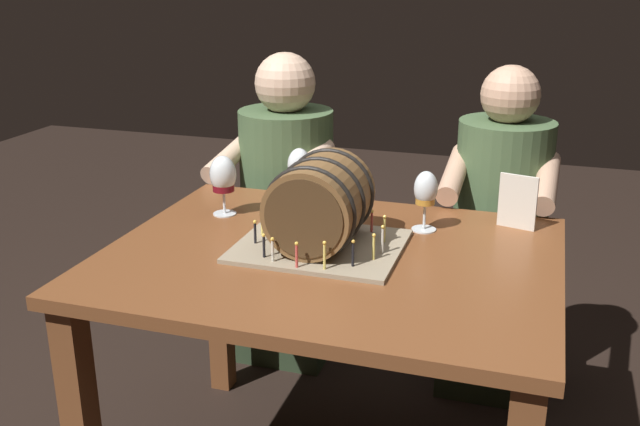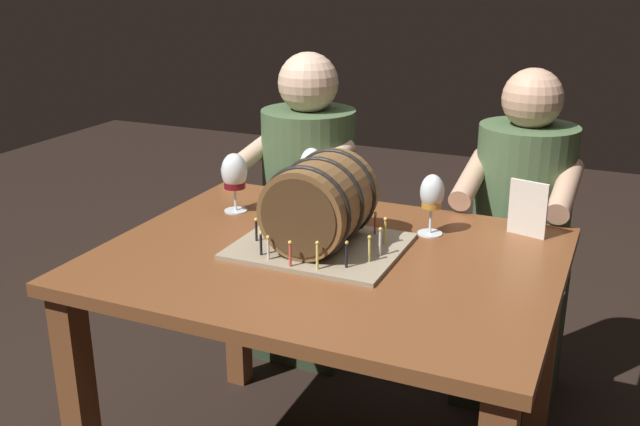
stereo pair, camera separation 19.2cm
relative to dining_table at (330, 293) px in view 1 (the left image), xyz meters
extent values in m
cube|color=brown|center=(0.00, 0.00, 0.10)|extent=(1.19, 0.94, 0.03)
cube|color=brown|center=(-0.53, 0.41, -0.28)|extent=(0.07, 0.07, 0.72)
cube|color=brown|center=(0.53, 0.41, -0.28)|extent=(0.07, 0.07, 0.72)
cube|color=gray|center=(-0.04, 0.02, 0.12)|extent=(0.44, 0.37, 0.01)
cylinder|color=brown|center=(-0.04, 0.02, 0.25)|extent=(0.23, 0.27, 0.23)
cylinder|color=#46301B|center=(-0.04, -0.11, 0.25)|extent=(0.21, 0.00, 0.21)
cylinder|color=#46301B|center=(-0.04, 0.16, 0.25)|extent=(0.21, 0.00, 0.21)
torus|color=black|center=(-0.04, -0.07, 0.25)|extent=(0.25, 0.01, 0.25)
torus|color=black|center=(-0.04, 0.02, 0.25)|extent=(0.25, 0.01, 0.25)
torus|color=black|center=(-0.04, 0.12, 0.25)|extent=(0.25, 0.01, 0.25)
cylinder|color=silver|center=(0.14, 0.01, 0.16)|extent=(0.01, 0.01, 0.07)
sphere|color=#F9C64C|center=(0.14, 0.01, 0.20)|extent=(0.01, 0.01, 0.01)
cylinder|color=#EAD666|center=(0.12, 0.09, 0.16)|extent=(0.01, 0.01, 0.07)
sphere|color=#F9C64C|center=(0.12, 0.09, 0.20)|extent=(0.01, 0.01, 0.01)
cylinder|color=#D64C47|center=(0.07, 0.15, 0.16)|extent=(0.01, 0.01, 0.06)
sphere|color=#F9C64C|center=(0.07, 0.15, 0.19)|extent=(0.01, 0.01, 0.01)
cylinder|color=#D64C47|center=(0.02, 0.18, 0.16)|extent=(0.01, 0.01, 0.06)
sphere|color=#F9C64C|center=(0.02, 0.18, 0.19)|extent=(0.01, 0.01, 0.01)
cylinder|color=#EAD666|center=(-0.03, 0.19, 0.16)|extent=(0.01, 0.01, 0.06)
sphere|color=#F9C64C|center=(-0.03, 0.19, 0.20)|extent=(0.01, 0.01, 0.01)
cylinder|color=#EAD666|center=(-0.10, 0.18, 0.16)|extent=(0.01, 0.01, 0.06)
sphere|color=#F9C64C|center=(-0.10, 0.18, 0.20)|extent=(0.01, 0.01, 0.01)
cylinder|color=black|center=(-0.15, 0.15, 0.16)|extent=(0.01, 0.01, 0.06)
sphere|color=#F9C64C|center=(-0.15, 0.15, 0.20)|extent=(0.01, 0.01, 0.01)
cylinder|color=silver|center=(-0.20, 0.08, 0.16)|extent=(0.01, 0.01, 0.06)
sphere|color=#F9C64C|center=(-0.20, 0.08, 0.20)|extent=(0.01, 0.01, 0.01)
cylinder|color=#EAD666|center=(-0.21, 0.04, 0.16)|extent=(0.01, 0.01, 0.06)
sphere|color=#F9C64C|center=(-0.21, 0.04, 0.20)|extent=(0.01, 0.01, 0.01)
cylinder|color=black|center=(-0.20, -0.02, 0.16)|extent=(0.01, 0.01, 0.06)
sphere|color=#F9C64C|center=(-0.20, -0.02, 0.19)|extent=(0.01, 0.01, 0.01)
cylinder|color=black|center=(-0.15, -0.11, 0.16)|extent=(0.01, 0.01, 0.05)
sphere|color=#F9C64C|center=(-0.15, -0.11, 0.19)|extent=(0.01, 0.01, 0.01)
cylinder|color=silver|center=(-0.11, -0.13, 0.16)|extent=(0.01, 0.01, 0.05)
sphere|color=#F9C64C|center=(-0.11, -0.13, 0.19)|extent=(0.01, 0.01, 0.01)
cylinder|color=#D64C47|center=(-0.04, -0.14, 0.16)|extent=(0.01, 0.01, 0.06)
sphere|color=#F9C64C|center=(-0.04, -0.14, 0.19)|extent=(0.01, 0.01, 0.01)
cylinder|color=#EAD666|center=(0.02, -0.13, 0.16)|extent=(0.01, 0.01, 0.06)
sphere|color=#F9C64C|center=(0.02, -0.13, 0.20)|extent=(0.01, 0.01, 0.01)
cylinder|color=black|center=(0.09, -0.09, 0.16)|extent=(0.01, 0.01, 0.06)
sphere|color=#F9C64C|center=(0.09, -0.09, 0.20)|extent=(0.01, 0.01, 0.01)
cylinder|color=#EAD666|center=(0.13, -0.04, 0.16)|extent=(0.01, 0.01, 0.06)
sphere|color=#F9C64C|center=(0.13, -0.04, 0.20)|extent=(0.01, 0.01, 0.01)
cylinder|color=white|center=(-0.40, 0.20, 0.12)|extent=(0.07, 0.07, 0.00)
cylinder|color=white|center=(-0.40, 0.20, 0.16)|extent=(0.01, 0.01, 0.07)
ellipsoid|color=white|center=(-0.40, 0.20, 0.25)|extent=(0.08, 0.08, 0.11)
cylinder|color=maroon|center=(-0.40, 0.20, 0.21)|extent=(0.07, 0.07, 0.04)
cylinder|color=white|center=(-0.21, 0.35, 0.12)|extent=(0.07, 0.07, 0.00)
cylinder|color=white|center=(-0.21, 0.35, 0.16)|extent=(0.01, 0.01, 0.08)
ellipsoid|color=white|center=(-0.21, 0.35, 0.25)|extent=(0.07, 0.07, 0.11)
cylinder|color=pink|center=(-0.21, 0.35, 0.23)|extent=(0.06, 0.06, 0.04)
cylinder|color=white|center=(0.21, 0.25, 0.12)|extent=(0.07, 0.07, 0.00)
cylinder|color=white|center=(0.21, 0.25, 0.16)|extent=(0.01, 0.01, 0.07)
ellipsoid|color=white|center=(0.21, 0.25, 0.24)|extent=(0.07, 0.07, 0.10)
cylinder|color=#C6842D|center=(0.21, 0.25, 0.22)|extent=(0.06, 0.06, 0.04)
cube|color=silver|center=(0.46, 0.34, 0.20)|extent=(0.11, 0.04, 0.16)
cube|color=#2A3A24|center=(-0.39, 0.72, -0.41)|extent=(0.34, 0.32, 0.45)
cylinder|color=#47603D|center=(-0.39, 0.72, 0.08)|extent=(0.38, 0.38, 0.53)
sphere|color=beige|center=(-0.39, 0.72, 0.44)|extent=(0.22, 0.22, 0.22)
cylinder|color=beige|center=(-0.25, 0.57, 0.19)|extent=(0.11, 0.31, 0.14)
cylinder|color=beige|center=(-0.56, 0.61, 0.19)|extent=(0.11, 0.31, 0.14)
cube|color=#2A3A24|center=(0.39, 0.72, -0.41)|extent=(0.34, 0.32, 0.45)
cylinder|color=#47603D|center=(0.39, 0.72, 0.08)|extent=(0.33, 0.33, 0.54)
sphere|color=tan|center=(0.39, 0.72, 0.44)|extent=(0.19, 0.19, 0.19)
cylinder|color=tan|center=(0.53, 0.59, 0.19)|extent=(0.08, 0.31, 0.14)
cylinder|color=tan|center=(0.24, 0.59, 0.19)|extent=(0.08, 0.31, 0.14)
camera|label=1|loc=(0.51, -1.70, 0.85)|focal=40.67mm
camera|label=2|loc=(0.69, -1.63, 0.85)|focal=40.67mm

